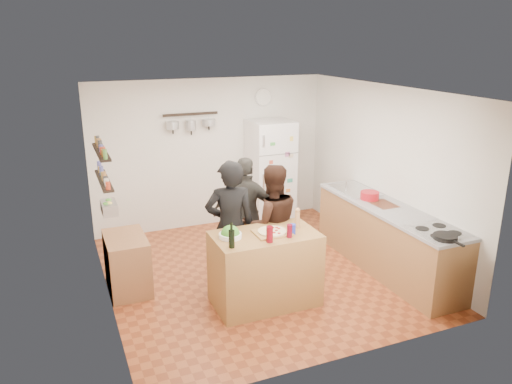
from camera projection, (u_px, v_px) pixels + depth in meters
name	position (u px, v px, depth m)	size (l,w,h in m)	color
room_shell	(248.00, 179.00, 6.91)	(4.20, 4.20, 4.20)	brown
prep_island	(265.00, 269.00, 6.04)	(1.25, 0.72, 0.91)	olive
pizza_board	(272.00, 233.00, 5.91)	(0.42, 0.34, 0.02)	olive
pizza	(272.00, 231.00, 5.91)	(0.34, 0.34, 0.02)	beige
salad_bowl	(230.00, 236.00, 5.79)	(0.27, 0.27, 0.05)	white
wine_bottle	(232.00, 239.00, 5.50)	(0.07, 0.07, 0.20)	black
wine_glass_near	(270.00, 234.00, 5.65)	(0.08, 0.08, 0.19)	#5F0811
wine_glass_far	(289.00, 231.00, 5.78)	(0.06, 0.06, 0.16)	#560715
pepper_mill	(297.00, 219.00, 6.08)	(0.06, 0.06, 0.20)	#A67645
salt_canister	(293.00, 229.00, 5.89)	(0.07, 0.07, 0.12)	#1C279C
person_left	(230.00, 227.00, 6.25)	(0.63, 0.41, 1.72)	black
person_center	(271.00, 225.00, 6.49)	(0.78, 0.61, 1.61)	black
person_back	(246.00, 214.00, 6.88)	(0.94, 0.39, 1.60)	#2B2926
counter_run	(386.00, 239.00, 6.94)	(0.63, 2.63, 0.90)	#9E7042
stove_top	(438.00, 232.00, 5.96)	(0.60, 0.62, 0.02)	white
skillet	(445.00, 237.00, 5.72)	(0.27, 0.27, 0.05)	black
sink	(355.00, 190.00, 7.55)	(0.50, 0.80, 0.03)	silver
cutting_board	(383.00, 205.00, 6.92)	(0.30, 0.40, 0.02)	#995337
red_bowl	(370.00, 195.00, 7.11)	(0.26, 0.26, 0.11)	#AC131D
fridge	(270.00, 173.00, 8.56)	(0.70, 0.68, 1.80)	white
wall_clock	(263.00, 97.00, 8.47)	(0.30, 0.30, 0.03)	silver
spice_shelf_lower	(104.00, 180.00, 5.96)	(0.12, 1.00, 0.03)	black
spice_shelf_upper	(101.00, 152.00, 5.86)	(0.12, 1.00, 0.03)	black
produce_basket	(109.00, 208.00, 6.08)	(0.18, 0.35, 0.14)	silver
side_table	(127.00, 263.00, 6.39)	(0.50, 0.80, 0.73)	#9A6540
pot_rack	(191.00, 114.00, 7.99)	(0.90, 0.04, 0.04)	black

